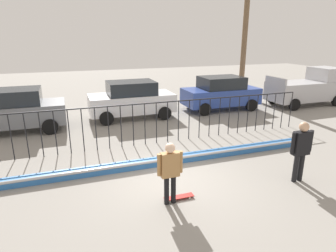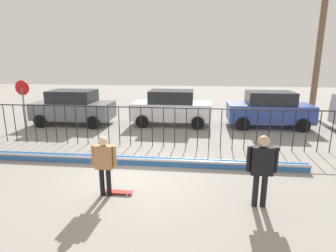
# 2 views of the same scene
# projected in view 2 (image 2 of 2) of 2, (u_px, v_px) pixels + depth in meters

# --- Properties ---
(ground_plane) EXTENTS (60.00, 60.00, 0.00)m
(ground_plane) POSITION_uv_depth(u_px,v_px,m) (135.00, 178.00, 8.41)
(ground_plane) COLOR gray
(bowl_coping_ledge) EXTENTS (11.00, 0.40, 0.27)m
(bowl_coping_ledge) POSITION_uv_depth(u_px,v_px,m) (143.00, 161.00, 9.52)
(bowl_coping_ledge) COLOR #2D6BB7
(bowl_coping_ledge) RESTS_ON ground
(perimeter_fence) EXTENTS (14.04, 0.04, 1.66)m
(perimeter_fence) POSITION_uv_depth(u_px,v_px,m) (152.00, 122.00, 11.25)
(perimeter_fence) COLOR black
(perimeter_fence) RESTS_ON ground
(skateboarder) EXTENTS (0.66, 0.25, 1.65)m
(skateboarder) POSITION_uv_depth(u_px,v_px,m) (104.00, 161.00, 7.13)
(skateboarder) COLOR black
(skateboarder) RESTS_ON ground
(skateboard) EXTENTS (0.80, 0.20, 0.07)m
(skateboard) POSITION_uv_depth(u_px,v_px,m) (118.00, 192.00, 7.42)
(skateboard) COLOR #A51E19
(skateboard) RESTS_ON ground
(camera_operator) EXTENTS (0.73, 0.28, 1.82)m
(camera_operator) POSITION_uv_depth(u_px,v_px,m) (262.00, 165.00, 6.57)
(camera_operator) COLOR black
(camera_operator) RESTS_ON ground
(parked_car_gray) EXTENTS (4.30, 2.12, 1.90)m
(parked_car_gray) POSITION_uv_depth(u_px,v_px,m) (73.00, 107.00, 15.20)
(parked_car_gray) COLOR slate
(parked_car_gray) RESTS_ON ground
(parked_car_white) EXTENTS (4.30, 2.12, 1.90)m
(parked_car_white) POSITION_uv_depth(u_px,v_px,m) (172.00, 107.00, 15.12)
(parked_car_white) COLOR silver
(parked_car_white) RESTS_ON ground
(parked_car_blue) EXTENTS (4.30, 2.12, 1.90)m
(parked_car_blue) POSITION_uv_depth(u_px,v_px,m) (269.00, 109.00, 14.59)
(parked_car_blue) COLOR #2D479E
(parked_car_blue) RESTS_ON ground
(stop_sign) EXTENTS (0.76, 0.07, 2.50)m
(stop_sign) POSITION_uv_depth(u_px,v_px,m) (23.00, 98.00, 14.19)
(stop_sign) COLOR slate
(stop_sign) RESTS_ON ground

